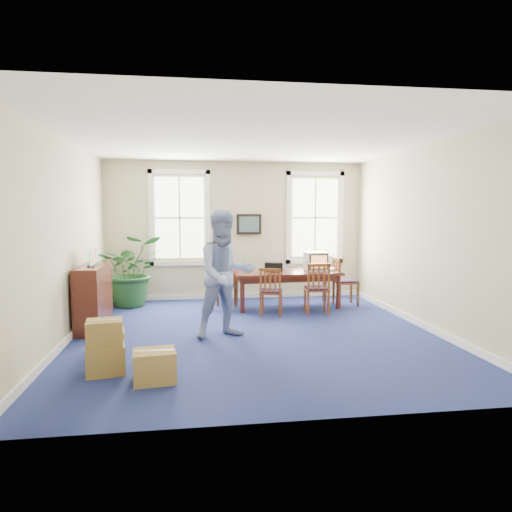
{
  "coord_description": "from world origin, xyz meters",
  "views": [
    {
      "loc": [
        -1.03,
        -7.42,
        2.03
      ],
      "look_at": [
        0.1,
        0.6,
        1.25
      ],
      "focal_mm": 32.0,
      "sensor_mm": 36.0,
      "label": 1
    }
  ],
  "objects": [
    {
      "name": "floor",
      "position": [
        0.0,
        0.0,
        0.0
      ],
      "size": [
        6.5,
        6.5,
        0.0
      ],
      "primitive_type": "plane",
      "color": "navy",
      "rests_on": "ground"
    },
    {
      "name": "ceiling",
      "position": [
        0.0,
        0.0,
        3.2
      ],
      "size": [
        6.5,
        6.5,
        0.0
      ],
      "primitive_type": "plane",
      "rotation": [
        3.14,
        0.0,
        0.0
      ],
      "color": "white",
      "rests_on": "ground"
    },
    {
      "name": "wall_back",
      "position": [
        0.0,
        3.25,
        1.6
      ],
      "size": [
        6.5,
        0.0,
        6.5
      ],
      "primitive_type": "plane",
      "rotation": [
        1.57,
        0.0,
        0.0
      ],
      "color": "#BEB58E",
      "rests_on": "ground"
    },
    {
      "name": "wall_front",
      "position": [
        0.0,
        -3.25,
        1.6
      ],
      "size": [
        6.5,
        0.0,
        6.5
      ],
      "primitive_type": "plane",
      "rotation": [
        -1.57,
        0.0,
        0.0
      ],
      "color": "#BEB58E",
      "rests_on": "ground"
    },
    {
      "name": "wall_left",
      "position": [
        -3.0,
        0.0,
        1.6
      ],
      "size": [
        0.0,
        6.5,
        6.5
      ],
      "primitive_type": "plane",
      "rotation": [
        1.57,
        0.0,
        1.57
      ],
      "color": "#BEB58E",
      "rests_on": "ground"
    },
    {
      "name": "wall_right",
      "position": [
        3.0,
        0.0,
        1.6
      ],
      "size": [
        0.0,
        6.5,
        6.5
      ],
      "primitive_type": "plane",
      "rotation": [
        1.57,
        0.0,
        -1.57
      ],
      "color": "#BEB58E",
      "rests_on": "ground"
    },
    {
      "name": "baseboard_back",
      "position": [
        0.0,
        3.22,
        0.06
      ],
      "size": [
        6.0,
        0.04,
        0.12
      ],
      "primitive_type": "cube",
      "color": "white",
      "rests_on": "ground"
    },
    {
      "name": "baseboard_left",
      "position": [
        -2.97,
        0.0,
        0.06
      ],
      "size": [
        0.04,
        6.5,
        0.12
      ],
      "primitive_type": "cube",
      "color": "white",
      "rests_on": "ground"
    },
    {
      "name": "baseboard_right",
      "position": [
        2.97,
        0.0,
        0.06
      ],
      "size": [
        0.04,
        6.5,
        0.12
      ],
      "primitive_type": "cube",
      "color": "white",
      "rests_on": "ground"
    },
    {
      "name": "window_left",
      "position": [
        -1.3,
        3.23,
        1.9
      ],
      "size": [
        1.4,
        0.12,
        2.2
      ],
      "primitive_type": null,
      "color": "white",
      "rests_on": "ground"
    },
    {
      "name": "window_right",
      "position": [
        1.9,
        3.23,
        1.9
      ],
      "size": [
        1.4,
        0.12,
        2.2
      ],
      "primitive_type": null,
      "color": "white",
      "rests_on": "ground"
    },
    {
      "name": "wall_picture",
      "position": [
        0.3,
        3.2,
        1.75
      ],
      "size": [
        0.58,
        0.06,
        0.48
      ],
      "primitive_type": null,
      "color": "black",
      "rests_on": "ground"
    },
    {
      "name": "conference_table",
      "position": [
        0.96,
        2.08,
        0.38
      ],
      "size": [
        2.31,
        1.16,
        0.77
      ],
      "primitive_type": null,
      "rotation": [
        0.0,
        0.0,
        0.06
      ],
      "color": "#491B13",
      "rests_on": "ground"
    },
    {
      "name": "crt_tv",
      "position": [
        1.63,
        2.13,
        0.97
      ],
      "size": [
        0.46,
        0.5,
        0.4
      ],
      "primitive_type": null,
      "rotation": [
        0.0,
        0.0,
        0.03
      ],
      "color": "#B7B7BC",
      "rests_on": "conference_table"
    },
    {
      "name": "game_console",
      "position": [
        1.94,
        2.08,
        0.8
      ],
      "size": [
        0.25,
        0.27,
        0.05
      ],
      "primitive_type": "cube",
      "rotation": [
        0.0,
        0.0,
        -0.4
      ],
      "color": "white",
      "rests_on": "conference_table"
    },
    {
      "name": "equipment_bag",
      "position": [
        0.71,
        2.13,
        0.86
      ],
      "size": [
        0.43,
        0.34,
        0.19
      ],
      "primitive_type": "cube",
      "rotation": [
        0.0,
        0.0,
        -0.26
      ],
      "color": "black",
      "rests_on": "conference_table"
    },
    {
      "name": "chair_near_left",
      "position": [
        0.5,
        1.31,
        0.48
      ],
      "size": [
        0.53,
        0.53,
        0.96
      ],
      "primitive_type": null,
      "rotation": [
        0.0,
        0.0,
        2.88
      ],
      "color": "brown",
      "rests_on": "ground"
    },
    {
      "name": "chair_near_right",
      "position": [
        1.42,
        1.31,
        0.52
      ],
      "size": [
        0.51,
        0.51,
        1.04
      ],
      "primitive_type": null,
      "rotation": [
        0.0,
        0.0,
        3.05
      ],
      "color": "brown",
      "rests_on": "ground"
    },
    {
      "name": "chair_end_left",
      "position": [
        -0.37,
        2.08,
        0.51
      ],
      "size": [
        0.6,
        0.6,
        1.03
      ],
      "primitive_type": null,
      "rotation": [
        0.0,
        0.0,
        -1.94
      ],
      "color": "brown",
      "rests_on": "ground"
    },
    {
      "name": "chair_end_right",
      "position": [
        2.29,
        2.08,
        0.53
      ],
      "size": [
        0.48,
        0.48,
        1.06
      ],
      "primitive_type": null,
      "rotation": [
        0.0,
        0.0,
        1.59
      ],
      "color": "brown",
      "rests_on": "ground"
    },
    {
      "name": "man",
      "position": [
        -0.5,
        -0.13,
        1.03
      ],
      "size": [
        1.18,
        1.02,
        2.06
      ],
      "primitive_type": "imported",
      "rotation": [
        0.0,
        0.0,
        0.27
      ],
      "color": "#8899CA",
      "rests_on": "ground"
    },
    {
      "name": "credenza",
      "position": [
        -2.75,
        0.78,
        0.56
      ],
      "size": [
        0.41,
        1.42,
        1.11
      ],
      "primitive_type": "cube",
      "rotation": [
        0.0,
        0.0,
        0.0
      ],
      "color": "#491B13",
      "rests_on": "ground"
    },
    {
      "name": "brochure_rack",
      "position": [
        -2.73,
        0.78,
        1.27
      ],
      "size": [
        0.32,
        0.7,
        0.31
      ],
      "primitive_type": null,
      "rotation": [
        0.0,
        0.0,
        0.3
      ],
      "color": "#99999E",
      "rests_on": "credenza"
    },
    {
      "name": "potted_plant",
      "position": [
        -2.33,
        2.66,
        0.77
      ],
      "size": [
        1.61,
        1.47,
        1.54
      ],
      "primitive_type": "imported",
      "rotation": [
        0.0,
        0.0,
        0.21
      ],
      "color": "#1D491F",
      "rests_on": "ground"
    },
    {
      "name": "cardboard_boxes",
      "position": [
        -1.95,
        -1.54,
        0.36
      ],
      "size": [
        1.5,
        1.5,
        0.72
      ],
      "primitive_type": null,
      "rotation": [
        0.0,
        0.0,
        0.21
      ],
      "color": "#9F7C3E",
      "rests_on": "ground"
    }
  ]
}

